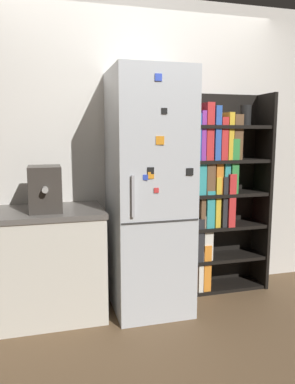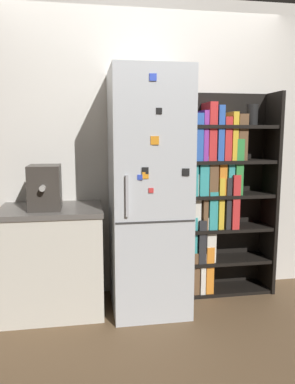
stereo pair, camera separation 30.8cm
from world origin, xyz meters
name	(u,v)px [view 2 (the right image)]	position (x,y,z in m)	size (l,w,h in m)	color
ground_plane	(150,311)	(0.00, 0.00, 0.00)	(16.00, 16.00, 0.00)	brown
wall_back	(141,150)	(0.00, 0.47, 1.30)	(8.00, 0.05, 2.60)	silver
refrigerator	(148,193)	(0.00, 0.11, 0.97)	(0.61, 0.70, 1.94)	silver
bookshelf	(218,193)	(0.67, 0.31, 0.92)	(0.82, 0.32, 1.80)	black
kitchen_counter	(53,259)	(-0.78, 0.16, 0.43)	(0.81, 0.61, 0.87)	beige
espresso_machine	(45,187)	(-0.81, 0.10, 1.04)	(0.24, 0.35, 0.34)	#38332D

